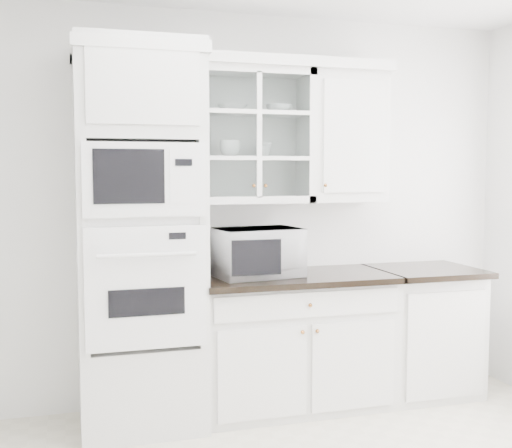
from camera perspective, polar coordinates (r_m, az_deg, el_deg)
name	(u,v)px	position (r m, az deg, el deg)	size (l,w,h in m)	color
room_shell	(310,138)	(3.26, 4.81, 7.60)	(4.00, 3.50, 2.70)	white
oven_column	(140,238)	(4.07, -10.31, -1.21)	(0.76, 0.68, 2.40)	silver
base_cabinet_run	(293,340)	(4.46, 3.29, -10.26)	(1.32, 0.67, 0.92)	silver
extra_base_cabinet	(422,330)	(4.88, 14.56, -9.09)	(0.72, 0.67, 0.92)	silver
upper_cabinet_glass	(252,136)	(4.37, -0.35, 7.81)	(0.80, 0.33, 0.90)	silver
upper_cabinet_solid	(344,138)	(4.60, 7.83, 7.61)	(0.55, 0.33, 0.90)	silver
crown_molding	(238,62)	(4.37, -1.62, 14.21)	(2.14, 0.38, 0.07)	white
countertop_microwave	(256,252)	(4.25, 0.02, -2.51)	(0.55, 0.46, 0.32)	white
bowl_a	(232,108)	(4.33, -2.14, 10.26)	(0.19, 0.19, 0.05)	white
bowl_b	(279,109)	(4.42, 2.05, 10.21)	(0.17, 0.17, 0.05)	white
cup_a	(230,149)	(4.31, -2.33, 6.72)	(0.14, 0.14, 0.11)	white
cup_b	(264,150)	(4.41, 0.70, 6.61)	(0.11, 0.11, 0.10)	white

